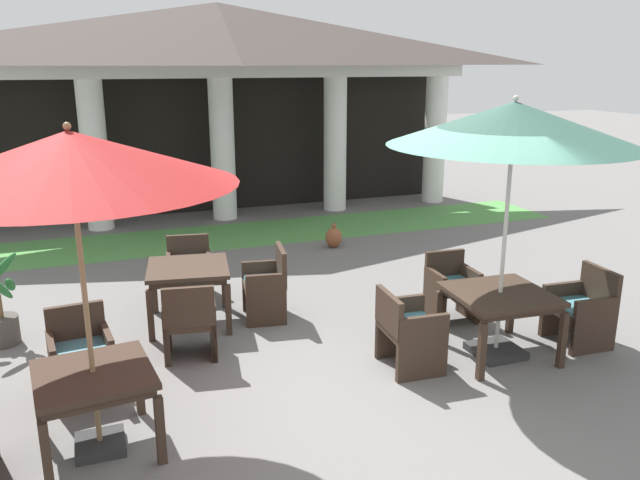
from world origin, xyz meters
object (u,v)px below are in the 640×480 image
patio_chair_near_foreground_north (189,270)px  potted_palm_left_edge (0,314)px  patio_umbrella_mid_right (71,160)px  patio_chair_mid_right_north (81,356)px  patio_table_near_foreground (188,273)px  patio_chair_near_foreground_south (190,322)px  patio_umbrella_mid_left (514,126)px  patio_chair_mid_left_east (581,310)px  patio_chair_mid_left_west (408,331)px  patio_table_mid_right (94,383)px  patio_chair_near_foreground_east (267,286)px  patio_table_mid_left (500,300)px  patio_chair_mid_left_north (451,288)px  terracotta_urn (334,237)px

patio_chair_near_foreground_north → potted_palm_left_edge: potted_palm_left_edge is taller
patio_umbrella_mid_right → patio_chair_mid_right_north: patio_umbrella_mid_right is taller
patio_table_near_foreground → patio_chair_near_foreground_south: bearing=-98.9°
patio_umbrella_mid_left → patio_umbrella_mid_right: 4.22m
patio_chair_mid_right_north → patio_chair_mid_left_east: bearing=166.3°
patio_chair_mid_left_west → patio_table_mid_right: bearing=-78.4°
patio_chair_near_foreground_north → patio_chair_near_foreground_east: patio_chair_near_foreground_east is taller
patio_chair_near_foreground_south → patio_chair_mid_right_north: patio_chair_near_foreground_south is taller
potted_palm_left_edge → patio_table_mid_right: bearing=-69.4°
patio_umbrella_mid_right → patio_umbrella_mid_left: bearing=5.2°
patio_table_mid_right → patio_chair_near_foreground_south: bearing=56.1°
patio_table_mid_right → patio_chair_mid_right_north: patio_chair_mid_right_north is taller
patio_table_mid_left → patio_chair_mid_left_east: size_ratio=1.23×
patio_table_near_foreground → patio_table_mid_left: 3.68m
patio_table_mid_right → patio_umbrella_mid_right: size_ratio=0.37×
patio_table_mid_right → patio_umbrella_mid_right: patio_umbrella_mid_right is taller
patio_chair_near_foreground_north → patio_chair_near_foreground_east: size_ratio=0.91×
patio_chair_mid_right_north → patio_chair_mid_left_west: bearing=163.6°
patio_chair_near_foreground_east → patio_chair_mid_left_west: (1.01, -1.86, -0.01)m
patio_chair_near_foreground_north → potted_palm_left_edge: bearing=28.2°
patio_chair_near_foreground_north → patio_umbrella_mid_right: (-1.31, -3.40, 2.05)m
patio_chair_mid_right_north → potted_palm_left_edge: bearing=-67.2°
patio_chair_near_foreground_south → patio_chair_mid_left_east: 4.44m
patio_chair_near_foreground_north → patio_chair_near_foreground_south: 1.91m
patio_table_near_foreground → patio_chair_mid_left_north: 3.27m
patio_table_near_foreground → patio_table_mid_left: patio_table_near_foreground is taller
patio_table_mid_right → patio_chair_mid_left_east: bearing=3.4°
terracotta_urn → patio_table_mid_left: bearing=-88.4°
patio_chair_near_foreground_east → patio_table_mid_right: patio_chair_near_foreground_east is taller
patio_umbrella_mid_left → patio_chair_mid_right_north: (-4.31, 0.65, -2.11)m
patio_chair_near_foreground_east → patio_chair_mid_right_north: size_ratio=1.06×
patio_chair_mid_left_north → potted_palm_left_edge: (-5.24, 1.14, -0.04)m
patio_chair_near_foreground_south → patio_umbrella_mid_left: patio_umbrella_mid_left is taller
patio_table_near_foreground → patio_chair_mid_left_north: patio_chair_mid_left_north is taller
patio_chair_mid_right_north → potted_palm_left_edge: potted_palm_left_edge is taller
patio_chair_near_foreground_east → potted_palm_left_edge: 3.10m
patio_chair_near_foreground_south → patio_chair_mid_left_east: (4.28, -1.19, 0.00)m
patio_chair_mid_left_west → potted_palm_left_edge: 4.63m
patio_chair_mid_left_north → patio_chair_mid_right_north: patio_chair_mid_right_north is taller
patio_table_mid_left → patio_chair_mid_left_west: size_ratio=1.28×
patio_chair_mid_left_east → patio_chair_near_foreground_east: bearing=61.5°
patio_chair_mid_left_north → patio_umbrella_mid_right: size_ratio=0.31×
patio_chair_mid_left_east → potted_palm_left_edge: size_ratio=0.82×
patio_chair_mid_left_east → patio_chair_mid_right_north: bearing=85.9°
terracotta_urn → patio_chair_near_foreground_south: bearing=-131.4°
patio_table_near_foreground → patio_chair_mid_left_west: 2.81m
patio_chair_mid_left_east → patio_chair_mid_right_north: size_ratio=1.03×
potted_palm_left_edge → patio_chair_mid_left_north: bearing=-12.3°
patio_table_near_foreground → patio_chair_near_foreground_north: 0.99m
patio_chair_mid_left_west → terracotta_urn: 4.64m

